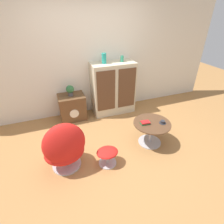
# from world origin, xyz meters

# --- Properties ---
(ground_plane) EXTENTS (12.00, 12.00, 0.00)m
(ground_plane) POSITION_xyz_m (0.00, 0.00, 0.00)
(ground_plane) COLOR #A87542
(wall_back) EXTENTS (6.40, 0.06, 2.60)m
(wall_back) POSITION_xyz_m (0.00, 1.63, 1.30)
(wall_back) COLOR silver
(wall_back) RESTS_ON ground_plane
(sideboard) EXTENTS (0.99, 0.49, 1.21)m
(sideboard) POSITION_xyz_m (0.45, 1.36, 0.60)
(sideboard) COLOR beige
(sideboard) RESTS_ON ground_plane
(tv_console) EXTENTS (0.57, 0.47, 0.58)m
(tv_console) POSITION_xyz_m (-0.53, 1.37, 0.29)
(tv_console) COLOR brown
(tv_console) RESTS_ON ground_plane
(egg_chair) EXTENTS (0.70, 0.65, 0.88)m
(egg_chair) POSITION_xyz_m (-0.88, -0.09, 0.41)
(egg_chair) COLOR #B7B7BC
(egg_chair) RESTS_ON ground_plane
(ottoman) EXTENTS (0.35, 0.30, 0.29)m
(ottoman) POSITION_xyz_m (-0.24, -0.24, 0.20)
(ottoman) COLOR #B7B7BC
(ottoman) RESTS_ON ground_plane
(coffee_table) EXTENTS (0.67, 0.67, 0.45)m
(coffee_table) POSITION_xyz_m (0.69, -0.02, 0.30)
(coffee_table) COLOR #B7B7BC
(coffee_table) RESTS_ON ground_plane
(vase_leftmost) EXTENTS (0.10, 0.10, 0.22)m
(vase_leftmost) POSITION_xyz_m (0.25, 1.36, 1.32)
(vase_leftmost) COLOR teal
(vase_leftmost) RESTS_ON sideboard
(vase_inner_left) EXTENTS (0.07, 0.07, 0.13)m
(vase_inner_left) POSITION_xyz_m (0.67, 1.36, 1.27)
(vase_inner_left) COLOR #2D8E6B
(vase_inner_left) RESTS_ON sideboard
(potted_plant) EXTENTS (0.17, 0.17, 0.24)m
(potted_plant) POSITION_xyz_m (-0.53, 1.37, 0.71)
(potted_plant) COLOR #4C4C51
(potted_plant) RESTS_ON tv_console
(teacup) EXTENTS (0.13, 0.13, 0.05)m
(teacup) POSITION_xyz_m (0.86, -0.09, 0.47)
(teacup) COLOR #2D2D33
(teacup) RESTS_ON coffee_table
(book_stack) EXTENTS (0.17, 0.12, 0.04)m
(book_stack) POSITION_xyz_m (0.55, 0.00, 0.47)
(book_stack) COLOR #237038
(book_stack) RESTS_ON coffee_table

